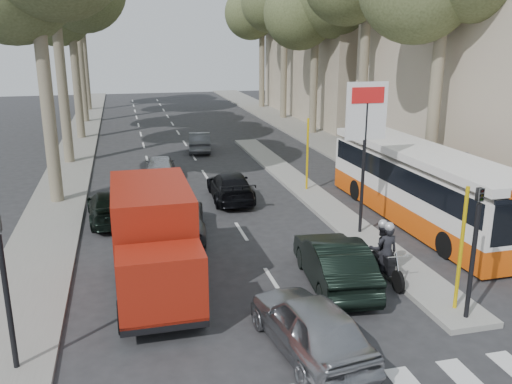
{
  "coord_description": "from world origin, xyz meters",
  "views": [
    {
      "loc": [
        -4.99,
        -12.31,
        7.09
      ],
      "look_at": [
        -0.4,
        6.19,
        1.6
      ],
      "focal_mm": 38.0,
      "sensor_mm": 36.0,
      "label": 1
    }
  ],
  "objects_px": {
    "city_bus": "(421,184)",
    "dark_hatchback": "(334,262)",
    "motorcycle": "(384,252)",
    "red_truck": "(154,239)",
    "silver_hatchback": "(310,324)"
  },
  "relations": [
    {
      "from": "dark_hatchback",
      "to": "motorcycle",
      "type": "distance_m",
      "value": 1.64
    },
    {
      "from": "silver_hatchback",
      "to": "red_truck",
      "type": "relative_size",
      "value": 0.73
    },
    {
      "from": "city_bus",
      "to": "motorcycle",
      "type": "height_order",
      "value": "city_bus"
    },
    {
      "from": "silver_hatchback",
      "to": "motorcycle",
      "type": "bearing_deg",
      "value": -144.72
    },
    {
      "from": "silver_hatchback",
      "to": "city_bus",
      "type": "height_order",
      "value": "city_bus"
    },
    {
      "from": "motorcycle",
      "to": "red_truck",
      "type": "bearing_deg",
      "value": 175.8
    },
    {
      "from": "red_truck",
      "to": "city_bus",
      "type": "distance_m",
      "value": 11.21
    },
    {
      "from": "red_truck",
      "to": "city_bus",
      "type": "xyz_separation_m",
      "value": [
        10.55,
        3.77,
        -0.06
      ]
    },
    {
      "from": "dark_hatchback",
      "to": "red_truck",
      "type": "distance_m",
      "value": 5.26
    },
    {
      "from": "city_bus",
      "to": "motorcycle",
      "type": "relative_size",
      "value": 5.07
    },
    {
      "from": "city_bus",
      "to": "motorcycle",
      "type": "distance_m",
      "value": 5.92
    },
    {
      "from": "motorcycle",
      "to": "dark_hatchback",
      "type": "bearing_deg",
      "value": -175.05
    },
    {
      "from": "dark_hatchback",
      "to": "city_bus",
      "type": "height_order",
      "value": "city_bus"
    },
    {
      "from": "city_bus",
      "to": "dark_hatchback",
      "type": "bearing_deg",
      "value": -140.84
    },
    {
      "from": "silver_hatchback",
      "to": "dark_hatchback",
      "type": "xyz_separation_m",
      "value": [
        1.87,
        3.19,
        0.02
      ]
    }
  ]
}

